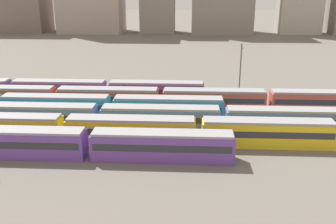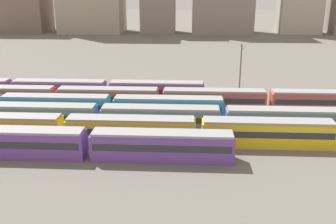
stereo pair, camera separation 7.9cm
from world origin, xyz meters
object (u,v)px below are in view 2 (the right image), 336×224
object	(u,v)px
train_track_3	(56,106)
train_track_2	(160,118)
train_track_4	(268,100)
train_track_5	(60,90)
catenary_pole_1	(240,69)
train_track_1	(199,131)
train_track_0	(16,142)

from	to	relation	value
train_track_3	train_track_2	bearing A→B (deg)	-16.16
train_track_4	train_track_5	world-z (taller)	same
catenary_pole_1	train_track_1	bearing A→B (deg)	-109.76
train_track_2	train_track_4	xyz separation A→B (m)	(18.17, 10.40, 0.00)
train_track_3	catenary_pole_1	xyz separation A→B (m)	(32.09, 13.14, 3.98)
train_track_0	catenary_pole_1	distance (m)	43.22
train_track_3	train_track_5	distance (m)	10.78
train_track_0	train_track_5	world-z (taller)	same
train_track_0	train_track_3	size ratio (longest dim) A/B	1.00
train_track_5	train_track_0	bearing A→B (deg)	-83.66
train_track_5	catenary_pole_1	distance (m)	35.26
train_track_4	train_track_0	bearing A→B (deg)	-150.03
train_track_5	catenary_pole_1	bearing A→B (deg)	4.48
catenary_pole_1	train_track_2	bearing A→B (deg)	-127.64
train_track_3	train_track_4	world-z (taller)	same
train_track_1	catenary_pole_1	bearing A→B (deg)	70.24
train_track_0	train_track_5	distance (m)	26.16
train_track_2	train_track_5	bearing A→B (deg)	143.11
train_track_2	train_track_4	world-z (taller)	same
train_track_1	train_track_5	bearing A→B (deg)	141.84
train_track_3	catenary_pole_1	size ratio (longest dim) A/B	5.24
train_track_0	catenary_pole_1	xyz separation A→B (m)	(32.04, 28.74, 3.98)
train_track_0	train_track_4	world-z (taller)	same
train_track_1	train_track_3	size ratio (longest dim) A/B	2.02
train_track_1	train_track_3	world-z (taller)	same
train_track_2	train_track_5	xyz separation A→B (m)	(-20.79, 15.60, -0.00)
train_track_2	train_track_5	distance (m)	25.99
train_track_0	train_track_1	xyz separation A→B (m)	(23.59, 5.20, 0.00)
train_track_0	catenary_pole_1	world-z (taller)	catenary_pole_1
train_track_1	catenary_pole_1	size ratio (longest dim) A/B	10.56
train_track_1	train_track_4	size ratio (longest dim) A/B	1.00
train_track_0	train_track_2	bearing A→B (deg)	30.16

